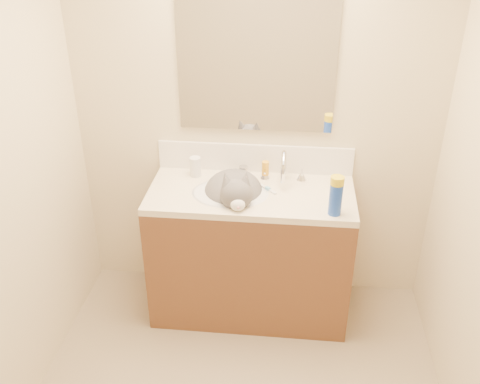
% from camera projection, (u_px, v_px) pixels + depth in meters
% --- Properties ---
extents(room_shell, '(2.24, 2.54, 2.52)m').
position_uv_depth(room_shell, '(230.00, 170.00, 1.95)').
color(room_shell, beige).
rests_on(room_shell, ground).
extents(vanity_cabinet, '(1.20, 0.55, 0.82)m').
position_uv_depth(vanity_cabinet, '(250.00, 255.00, 3.32)').
color(vanity_cabinet, brown).
rests_on(vanity_cabinet, ground).
extents(counter_slab, '(1.20, 0.55, 0.04)m').
position_uv_depth(counter_slab, '(251.00, 194.00, 3.12)').
color(counter_slab, beige).
rests_on(counter_slab, vanity_cabinet).
extents(basin, '(0.45, 0.36, 0.14)m').
position_uv_depth(basin, '(230.00, 203.00, 3.12)').
color(basin, silver).
rests_on(basin, vanity_cabinet).
extents(faucet, '(0.28, 0.20, 0.21)m').
position_uv_depth(faucet, '(283.00, 169.00, 3.17)').
color(faucet, silver).
rests_on(faucet, counter_slab).
extents(cat, '(0.45, 0.51, 0.36)m').
position_uv_depth(cat, '(234.00, 193.00, 3.11)').
color(cat, '#524F52').
rests_on(cat, basin).
extents(backsplash, '(1.20, 0.02, 0.18)m').
position_uv_depth(backsplash, '(255.00, 158.00, 3.29)').
color(backsplash, white).
rests_on(backsplash, counter_slab).
extents(mirror, '(0.90, 0.02, 0.80)m').
position_uv_depth(mirror, '(256.00, 63.00, 3.00)').
color(mirror, white).
rests_on(mirror, room_shell).
extents(pill_bottle, '(0.07, 0.07, 0.12)m').
position_uv_depth(pill_bottle, '(195.00, 167.00, 3.25)').
color(pill_bottle, silver).
rests_on(pill_bottle, counter_slab).
extents(pill_label, '(0.06, 0.06, 0.04)m').
position_uv_depth(pill_label, '(196.00, 169.00, 3.26)').
color(pill_label, orange).
rests_on(pill_label, pill_bottle).
extents(silver_jar, '(0.06, 0.06, 0.06)m').
position_uv_depth(silver_jar, '(243.00, 171.00, 3.27)').
color(silver_jar, '#B7B7BC').
rests_on(silver_jar, counter_slab).
extents(amber_bottle, '(0.05, 0.05, 0.11)m').
position_uv_depth(amber_bottle, '(265.00, 170.00, 3.23)').
color(amber_bottle, gold).
rests_on(amber_bottle, counter_slab).
extents(toothbrush, '(0.11, 0.12, 0.01)m').
position_uv_depth(toothbrush, '(268.00, 189.00, 3.12)').
color(toothbrush, silver).
rests_on(toothbrush, counter_slab).
extents(toothbrush_head, '(0.03, 0.04, 0.02)m').
position_uv_depth(toothbrush_head, '(268.00, 189.00, 3.12)').
color(toothbrush_head, '#63A8D2').
rests_on(toothbrush_head, counter_slab).
extents(spray_can, '(0.08, 0.08, 0.19)m').
position_uv_depth(spray_can, '(336.00, 198.00, 2.84)').
color(spray_can, '#1A40B7').
rests_on(spray_can, counter_slab).
extents(spray_cap, '(0.08, 0.08, 0.04)m').
position_uv_depth(spray_cap, '(337.00, 181.00, 2.79)').
color(spray_cap, gold).
rests_on(spray_cap, spray_can).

